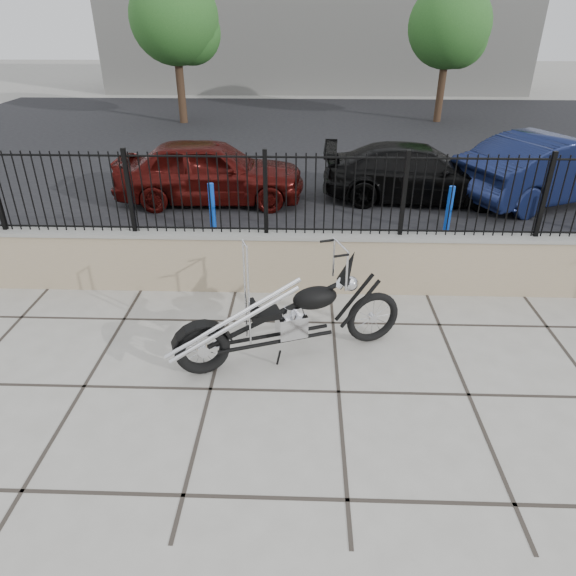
{
  "coord_description": "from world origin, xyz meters",
  "views": [
    {
      "loc": [
        -0.43,
        -4.68,
        3.91
      ],
      "look_at": [
        -0.62,
        0.97,
        0.84
      ],
      "focal_mm": 32.0,
      "sensor_mm": 36.0,
      "label": 1
    }
  ],
  "objects_px": {
    "chopper_motorcycle": "(287,300)",
    "car_black": "(418,173)",
    "car_red": "(210,171)",
    "car_blue": "(554,168)"
  },
  "relations": [
    {
      "from": "chopper_motorcycle",
      "to": "car_blue",
      "type": "xyz_separation_m",
      "value": [
        5.83,
        6.34,
        -0.08
      ]
    },
    {
      "from": "chopper_motorcycle",
      "to": "car_black",
      "type": "bearing_deg",
      "value": 46.63
    },
    {
      "from": "car_red",
      "to": "car_black",
      "type": "height_order",
      "value": "car_red"
    },
    {
      "from": "car_blue",
      "to": "chopper_motorcycle",
      "type": "bearing_deg",
      "value": 112.39
    },
    {
      "from": "chopper_motorcycle",
      "to": "car_black",
      "type": "relative_size",
      "value": 0.65
    },
    {
      "from": "chopper_motorcycle",
      "to": "car_red",
      "type": "relative_size",
      "value": 0.66
    },
    {
      "from": "car_black",
      "to": "car_blue",
      "type": "height_order",
      "value": "car_blue"
    },
    {
      "from": "chopper_motorcycle",
      "to": "car_black",
      "type": "distance_m",
      "value": 6.91
    },
    {
      "from": "car_red",
      "to": "car_blue",
      "type": "xyz_separation_m",
      "value": [
        7.78,
        0.33,
        0.05
      ]
    },
    {
      "from": "car_red",
      "to": "car_blue",
      "type": "relative_size",
      "value": 0.91
    }
  ]
}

